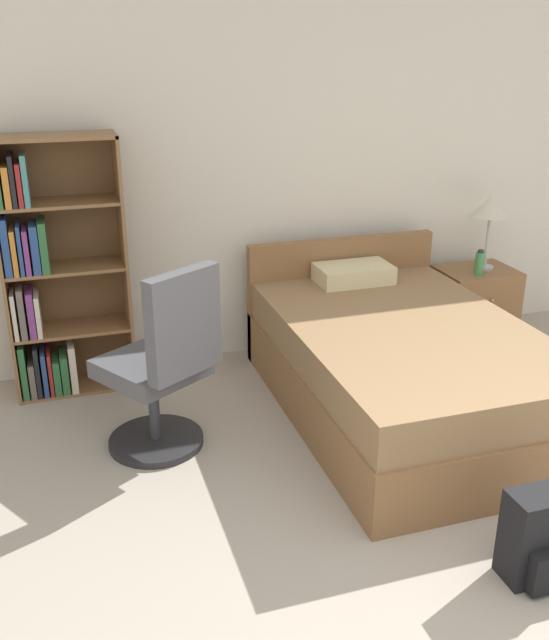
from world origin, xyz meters
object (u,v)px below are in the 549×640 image
Objects in this scene: office_chair at (163,370)px; bed at (400,364)px; table_lamp at (491,208)px; water_bottle at (479,263)px; backpack_black at (543,538)px; bookshelf at (50,276)px; nightstand at (474,304)px.

bed is at bearing 1.99° from office_chair.
bed is 3.85× the size of table_lamp.
backpack_black is at bearing -115.57° from water_bottle.
bookshelf is 2.92m from water_bottle.
office_chair is at bearing -160.52° from nightstand.
bookshelf is at bearing 178.46° from nightstand.
water_bottle is 2.49m from backpack_black.
water_bottle reaches higher than backpack_black.
backpack_black is at bearing -47.63° from office_chair.
bed reaches higher than backpack_black.
backpack_black is at bearing -115.80° from nightstand.
backpack_black is (-1.06, -2.21, -0.44)m from water_bottle.
table_lamp is (1.08, 0.82, 0.69)m from bed.
nightstand is 1.01× the size of table_lamp.
table_lamp is (0.06, 0.01, 0.72)m from nightstand.
table_lamp is 2.96× the size of water_bottle.
water_bottle is at bearing 36.44° from bed.
office_chair is at bearing -162.32° from water_bottle.
bed is 5.11× the size of backpack_black.
office_chair is 2.51m from water_bottle.
table_lamp is (3.03, -0.07, 0.23)m from bookshelf.
bookshelf reaches higher than nightstand.
bed is 1.51m from backpack_black.
office_chair is 5.89× the size of water_bottle.
bookshelf is 1.11m from office_chair.
bookshelf is 0.77× the size of bed.
backpack_black is (1.85, -2.40, -0.57)m from bookshelf.
table_lamp is at bearing 5.30° from nightstand.
table_lamp reaches higher than nightstand.
nightstand is 2.58m from backpack_black.
bed is at bearing -142.84° from table_lamp.
nightstand is 2.99× the size of water_bottle.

